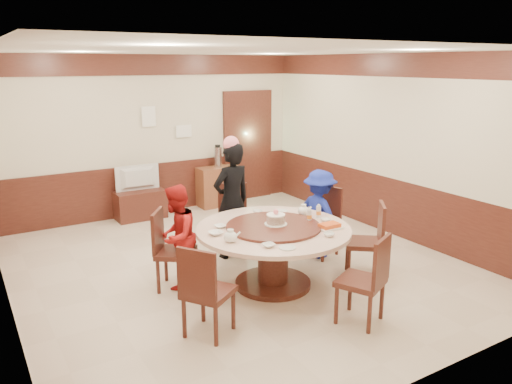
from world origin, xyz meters
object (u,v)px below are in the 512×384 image
birthday_cake (276,219)px  side_cabinet (218,186)px  banquet_table (273,245)px  person_red (177,237)px  person_standing (232,201)px  person_blue (319,214)px  shrimp_platter (330,226)px  television (139,178)px  thermos (218,157)px  tv_stand (140,204)px

birthday_cake → side_cabinet: bearing=73.7°
banquet_table → person_red: 1.17m
person_standing → person_blue: 1.23m
banquet_table → shrimp_platter: (0.55, -0.38, 0.24)m
television → side_cabinet: bearing=-177.4°
person_red → television: person_red is taller
birthday_cake → thermos: thermos is taller
person_standing → banquet_table: bearing=79.5°
person_standing → tv_stand: size_ratio=1.91×
person_red → birthday_cake: size_ratio=4.64×
person_blue → tv_stand: 3.43m
person_standing → person_red: bearing=18.1°
shrimp_platter → person_standing: bearing=108.6°
television → side_cabinet: (1.56, 0.03, -0.35)m
television → person_blue: bearing=118.9°
banquet_table → tv_stand: banquet_table is taller
birthday_cake → shrimp_platter: size_ratio=0.91×
person_standing → shrimp_platter: size_ratio=5.40×
banquet_table → side_cabinet: bearing=73.1°
tv_stand → person_blue: bearing=-62.6°
television → thermos: (1.56, 0.03, 0.22)m
tv_stand → thermos: bearing=1.1°
television → side_cabinet: television is taller
banquet_table → side_cabinet: size_ratio=2.32×
person_blue → tv_stand: bearing=17.5°
banquet_table → person_standing: person_standing is taller
television → person_standing: bearing=104.0°
shrimp_platter → tv_stand: 4.06m
person_standing → television: bearing=-85.6°
thermos → tv_stand: bearing=-178.9°
person_red → banquet_table: bearing=99.8°
banquet_table → shrimp_platter: shrimp_platter is taller
television → thermos: bearing=-177.4°
banquet_table → tv_stand: size_ratio=2.18×
person_red → person_standing: bearing=157.6°
television → side_cabinet: size_ratio=0.96×
banquet_table → person_red: (-0.99, 0.61, 0.10)m
person_blue → shrimp_platter: 1.02m
person_standing → tv_stand: bearing=-85.6°
person_red → person_blue: (2.07, -0.13, -0.01)m
person_standing → television: size_ratio=2.12×
tv_stand → shrimp_platter: bearing=-75.1°
birthday_cake → thermos: size_ratio=0.72×
person_standing → thermos: bearing=-121.0°
person_blue → side_cabinet: person_blue is taller
side_cabinet → birthday_cake: bearing=-106.3°
person_blue → person_red: bearing=76.6°
person_blue → shrimp_platter: (-0.53, -0.86, 0.16)m
banquet_table → birthday_cake: (0.04, 0.01, 0.31)m
banquet_table → birthday_cake: size_ratio=6.79×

